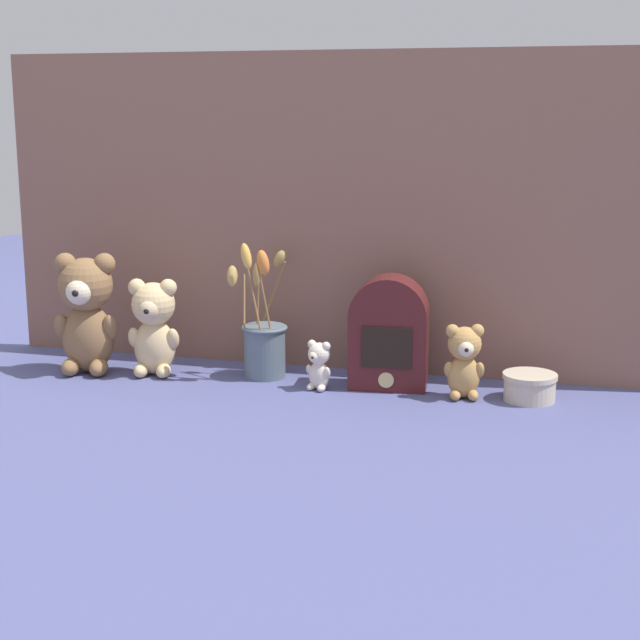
{
  "coord_description": "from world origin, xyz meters",
  "views": [
    {
      "loc": [
        0.52,
        -1.88,
        0.57
      ],
      "look_at": [
        0.0,
        0.02,
        0.14
      ],
      "focal_mm": 55.0,
      "sensor_mm": 36.0,
      "label": 1
    }
  ],
  "objects_px": {
    "flower_vase": "(264,340)",
    "decorative_tin_tall": "(530,387)",
    "vintage_radio": "(389,333)",
    "teddy_bear_large": "(86,311)",
    "teddy_bear_medium": "(154,325)",
    "teddy_bear_small": "(464,360)",
    "teddy_bear_tiny": "(319,364)"
  },
  "relations": [
    {
      "from": "teddy_bear_medium",
      "to": "teddy_bear_tiny",
      "type": "bearing_deg",
      "value": -2.6
    },
    {
      "from": "teddy_bear_large",
      "to": "teddy_bear_tiny",
      "type": "xyz_separation_m",
      "value": [
        0.52,
        0.0,
        -0.08
      ]
    },
    {
      "from": "teddy_bear_small",
      "to": "vintage_radio",
      "type": "xyz_separation_m",
      "value": [
        -0.16,
        0.04,
        0.04
      ]
    },
    {
      "from": "teddy_bear_small",
      "to": "decorative_tin_tall",
      "type": "height_order",
      "value": "teddy_bear_small"
    },
    {
      "from": "teddy_bear_medium",
      "to": "decorative_tin_tall",
      "type": "distance_m",
      "value": 0.8
    },
    {
      "from": "teddy_bear_small",
      "to": "teddy_bear_tiny",
      "type": "relative_size",
      "value": 1.47
    },
    {
      "from": "teddy_bear_medium",
      "to": "decorative_tin_tall",
      "type": "xyz_separation_m",
      "value": [
        0.8,
        0.02,
        -0.08
      ]
    },
    {
      "from": "teddy_bear_large",
      "to": "teddy_bear_medium",
      "type": "height_order",
      "value": "teddy_bear_large"
    },
    {
      "from": "vintage_radio",
      "to": "decorative_tin_tall",
      "type": "relative_size",
      "value": 2.17
    },
    {
      "from": "teddy_bear_large",
      "to": "decorative_tin_tall",
      "type": "bearing_deg",
      "value": 2.54
    },
    {
      "from": "teddy_bear_medium",
      "to": "flower_vase",
      "type": "xyz_separation_m",
      "value": [
        0.23,
        0.05,
        -0.03
      ]
    },
    {
      "from": "flower_vase",
      "to": "teddy_bear_medium",
      "type": "bearing_deg",
      "value": -169.09
    },
    {
      "from": "vintage_radio",
      "to": "teddy_bear_medium",
      "type": "bearing_deg",
      "value": -175.39
    },
    {
      "from": "flower_vase",
      "to": "decorative_tin_tall",
      "type": "height_order",
      "value": "flower_vase"
    },
    {
      "from": "teddy_bear_large",
      "to": "teddy_bear_small",
      "type": "bearing_deg",
      "value": 1.61
    },
    {
      "from": "flower_vase",
      "to": "vintage_radio",
      "type": "height_order",
      "value": "flower_vase"
    },
    {
      "from": "teddy_bear_large",
      "to": "vintage_radio",
      "type": "relative_size",
      "value": 1.13
    },
    {
      "from": "teddy_bear_large",
      "to": "flower_vase",
      "type": "bearing_deg",
      "value": 9.73
    },
    {
      "from": "teddy_bear_medium",
      "to": "flower_vase",
      "type": "bearing_deg",
      "value": 10.91
    },
    {
      "from": "flower_vase",
      "to": "teddy_bear_tiny",
      "type": "bearing_deg",
      "value": -24.08
    },
    {
      "from": "flower_vase",
      "to": "vintage_radio",
      "type": "xyz_separation_m",
      "value": [
        0.27,
        -0.0,
        0.03
      ]
    },
    {
      "from": "teddy_bear_medium",
      "to": "decorative_tin_tall",
      "type": "height_order",
      "value": "teddy_bear_medium"
    },
    {
      "from": "teddy_bear_large",
      "to": "teddy_bear_tiny",
      "type": "height_order",
      "value": "teddy_bear_large"
    },
    {
      "from": "vintage_radio",
      "to": "decorative_tin_tall",
      "type": "xyz_separation_m",
      "value": [
        0.29,
        -0.02,
        -0.09
      ]
    },
    {
      "from": "teddy_bear_small",
      "to": "vintage_radio",
      "type": "height_order",
      "value": "vintage_radio"
    },
    {
      "from": "teddy_bear_medium",
      "to": "teddy_bear_tiny",
      "type": "distance_m",
      "value": 0.38
    },
    {
      "from": "teddy_bear_large",
      "to": "teddy_bear_small",
      "type": "xyz_separation_m",
      "value": [
        0.82,
        0.02,
        -0.06
      ]
    },
    {
      "from": "teddy_bear_large",
      "to": "decorative_tin_tall",
      "type": "distance_m",
      "value": 0.95
    },
    {
      "from": "teddy_bear_small",
      "to": "decorative_tin_tall",
      "type": "distance_m",
      "value": 0.14
    },
    {
      "from": "vintage_radio",
      "to": "flower_vase",
      "type": "bearing_deg",
      "value": 179.11
    },
    {
      "from": "flower_vase",
      "to": "decorative_tin_tall",
      "type": "distance_m",
      "value": 0.56
    },
    {
      "from": "vintage_radio",
      "to": "decorative_tin_tall",
      "type": "height_order",
      "value": "vintage_radio"
    }
  ]
}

